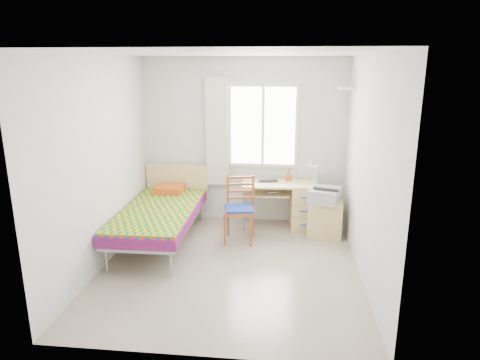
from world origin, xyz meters
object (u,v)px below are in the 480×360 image
(bed, at_px, (161,212))
(chair, at_px, (240,205))
(cabinet, at_px, (325,218))
(printer, at_px, (325,195))
(desk, at_px, (299,204))

(bed, relative_size, chair, 2.23)
(cabinet, bearing_deg, bed, -163.06)
(bed, bearing_deg, chair, 9.34)
(printer, bearing_deg, desk, 159.88)
(chair, distance_m, printer, 1.26)
(chair, height_order, cabinet, chair)
(desk, distance_m, cabinet, 0.47)
(desk, relative_size, printer, 2.06)
(bed, height_order, cabinet, bed)
(bed, height_order, chair, chair)
(desk, bearing_deg, printer, -41.56)
(chair, height_order, printer, chair)
(bed, xyz_separation_m, cabinet, (2.34, 0.50, -0.18))
(bed, bearing_deg, printer, 11.12)
(bed, height_order, desk, bed)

